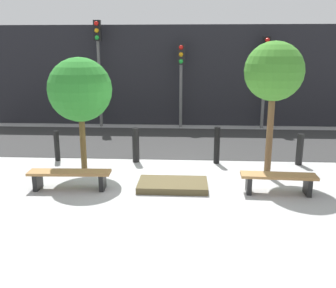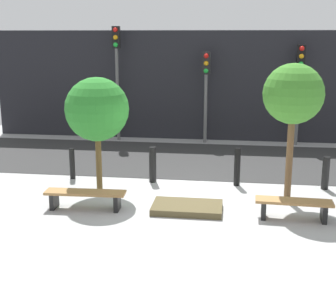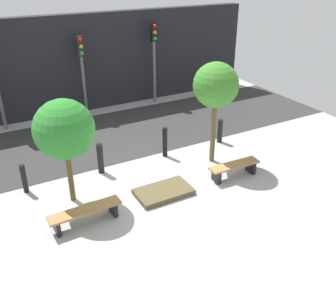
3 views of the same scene
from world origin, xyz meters
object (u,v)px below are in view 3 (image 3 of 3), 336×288
Objects in this scene: bench_right at (234,168)px; bollard_left at (100,159)px; tree_behind_left_bench at (64,130)px; traffic_light_mid_east at (154,49)px; bollard_center at (165,142)px; tree_behind_right_bench at (216,86)px; bench_left at (85,213)px; bollard_far_left at (24,179)px; traffic_light_mid_west at (82,61)px; bollard_right at (220,131)px; planter_bed at (164,192)px.

bollard_left is (-3.41, 2.18, 0.17)m from bench_right.
traffic_light_mid_east is (5.54, 5.90, 0.35)m from tree_behind_left_bench.
bench_right is 1.69× the size of bollard_left.
bollard_center reaches higher than bench_right.
bollard_left is at bearing 40.80° from tree_behind_left_bench.
tree_behind_left_bench is (-4.59, 1.16, 1.79)m from bench_right.
bollard_center is at bearing 139.20° from tree_behind_right_bench.
bench_left is 2.42m from bollard_far_left.
traffic_light_mid_west is (3.35, 4.88, 1.84)m from bollard_far_left.
tree_behind_left_bench reaches higher than bollard_right.
tree_behind_left_bench is at bearing -44.06° from bollard_far_left.
planter_bed is 1.62× the size of bollard_left.
bollard_right is at bearing -88.70° from traffic_light_mid_east.
traffic_light_mid_east is at bearing 84.74° from bench_right.
planter_bed is at bearing -149.42° from bollard_right.
planter_bed is 3.91m from bollard_right.
tree_behind_right_bench reaches higher than bollard_left.
bollard_right is at bearing 10.23° from tree_behind_left_bench.
planter_bed is at bearing -60.57° from bollard_left.
bench_left is at bearing -118.44° from bollard_left.
planter_bed is 0.44× the size of traffic_light_mid_east.
tree_behind_left_bench reaches higher than bollard_far_left.
tree_behind_left_bench is 0.89× the size of tree_behind_right_bench.
bollard_right is (1.05, 1.02, -2.10)m from tree_behind_right_bench.
bollard_left reaches higher than bollard_right.
bollard_right is (3.35, 1.98, 0.36)m from planter_bed.
bollard_right reaches higher than bench_right.
planter_bed is 3.21m from tree_behind_left_bench.
bollard_far_left is 0.89× the size of bollard_left.
bollard_left is (-1.12, 1.98, 0.41)m from planter_bed.
bench_right is at bearing -4.98° from planter_bed.
traffic_light_mid_east reaches higher than bench_left.
bollard_far_left is at bearing 135.94° from tree_behind_left_bench.
tree_behind_right_bench is 3.79× the size of bollard_right.
bollard_center is 0.31× the size of traffic_light_mid_west.
bollard_far_left and bollard_right have the same top height.
tree_behind_left_bench is 3.36× the size of bollard_right.
tree_behind_left_bench is at bearing -111.28° from traffic_light_mid_west.
traffic_light_mid_east reaches higher than bollard_right.
tree_behind_left_bench is 3.90m from bollard_center.
bollard_center is (2.23, 0.00, 0.02)m from bollard_left.
planter_bed is at bearing -22.69° from tree_behind_left_bench.
traffic_light_mid_west is at bearing 68.72° from tree_behind_left_bench.
bollard_right is at bearing 44.06° from tree_behind_right_bench.
bollard_left is (1.18, 2.18, 0.17)m from bench_left.
traffic_light_mid_west is 0.92× the size of traffic_light_mid_east.
bench_right is 7.43m from traffic_light_mid_east.
tree_behind_right_bench is (0.00, 1.16, 2.22)m from bench_right.
bollard_right is at bearing 0.00° from bollard_left.
bench_right is at bearing -97.60° from traffic_light_mid_east.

